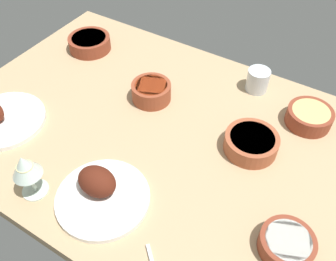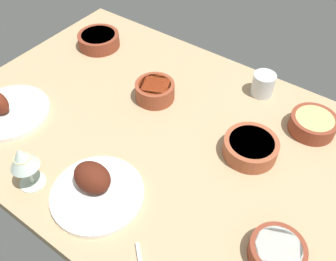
{
  "view_description": "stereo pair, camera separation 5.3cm",
  "coord_description": "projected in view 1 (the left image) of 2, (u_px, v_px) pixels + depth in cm",
  "views": [
    {
      "loc": [
        39.21,
        -63.45,
        85.66
      ],
      "look_at": [
        0.0,
        0.0,
        6.0
      ],
      "focal_mm": 38.82,
      "sensor_mm": 36.0,
      "label": 1
    },
    {
      "loc": [
        43.59,
        -60.53,
        85.66
      ],
      "look_at": [
        0.0,
        0.0,
        6.0
      ],
      "focal_mm": 38.82,
      "sensor_mm": 36.0,
      "label": 2
    }
  ],
  "objects": [
    {
      "name": "bowl_cream",
      "position": [
        287.0,
        244.0,
        0.84
      ],
      "size": [
        12.93,
        12.93,
        4.6
      ],
      "color": "brown",
      "rests_on": "dining_table"
    },
    {
      "name": "water_tumbler",
      "position": [
        258.0,
        80.0,
        1.22
      ],
      "size": [
        7.53,
        7.53,
        7.8
      ],
      "primitive_type": "cylinder",
      "color": "silver",
      "rests_on": "dining_table"
    },
    {
      "name": "dining_table",
      "position": [
        168.0,
        139.0,
        1.12
      ],
      "size": [
        140.0,
        90.0,
        4.0
      ],
      "primitive_type": "cube",
      "color": "tan",
      "rests_on": "ground"
    },
    {
      "name": "bowl_pasta",
      "position": [
        309.0,
        116.0,
        1.12
      ],
      "size": [
        14.0,
        14.0,
        5.2
      ],
      "color": "brown",
      "rests_on": "dining_table"
    },
    {
      "name": "wine_glass",
      "position": [
        25.0,
        168.0,
        0.9
      ],
      "size": [
        7.6,
        7.6,
        14.0
      ],
      "color": "silver",
      "rests_on": "dining_table"
    },
    {
      "name": "plate_near_viewer",
      "position": [
        2.0,
        118.0,
        1.13
      ],
      "size": [
        25.19,
        25.19,
        9.21
      ],
      "color": "white",
      "rests_on": "dining_table"
    },
    {
      "name": "plate_far_side",
      "position": [
        101.0,
        192.0,
        0.94
      ],
      "size": [
        24.57,
        24.57,
        8.7
      ],
      "color": "white",
      "rests_on": "dining_table"
    },
    {
      "name": "bowl_sauce",
      "position": [
        151.0,
        91.0,
        1.2
      ],
      "size": [
        13.03,
        13.03,
        5.99
      ],
      "color": "brown",
      "rests_on": "dining_table"
    },
    {
      "name": "bowl_soup",
      "position": [
        251.0,
        143.0,
        1.05
      ],
      "size": [
        15.63,
        15.63,
        5.27
      ],
      "color": "#A35133",
      "rests_on": "dining_table"
    },
    {
      "name": "bowl_potatoes",
      "position": [
        90.0,
        43.0,
        1.4
      ],
      "size": [
        15.94,
        15.94,
        5.18
      ],
      "color": "brown",
      "rests_on": "dining_table"
    }
  ]
}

